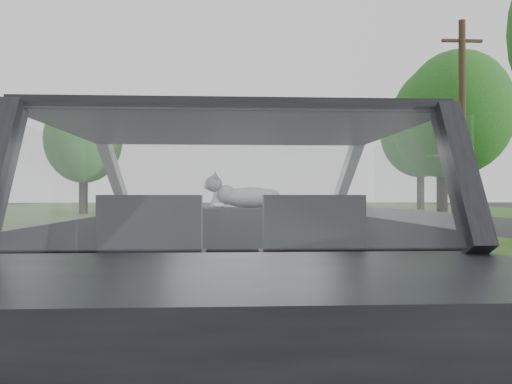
{
  "coord_description": "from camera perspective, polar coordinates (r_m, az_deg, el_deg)",
  "views": [
    {
      "loc": [
        -0.01,
        -2.84,
        1.09
      ],
      "look_at": [
        0.16,
        0.56,
        1.11
      ],
      "focal_mm": 35.0,
      "sensor_mm": 36.0,
      "label": 1
    }
  ],
  "objects": [
    {
      "name": "tree_1",
      "position": [
        24.4,
        22.01,
        5.84
      ],
      "size": [
        6.43,
        6.43,
        7.42
      ],
      "primitive_type": null,
      "rotation": [
        0.0,
        0.0,
        0.4
      ],
      "color": "#1F5E16",
      "rests_on": "ground"
    },
    {
      "name": "highway_sign",
      "position": [
        30.62,
        10.31,
        -0.26
      ],
      "size": [
        0.28,
        0.91,
        2.27
      ],
      "primitive_type": "cube",
      "rotation": [
        0.0,
        0.0,
        0.22
      ],
      "color": "#1F6E36",
      "rests_on": "ground"
    },
    {
      "name": "passenger_seat",
      "position": [
        2.6,
        6.21,
        -4.97
      ],
      "size": [
        0.5,
        0.72,
        0.42
      ],
      "primitive_type": "cube",
      "color": "black",
      "rests_on": "subject_car"
    },
    {
      "name": "driver_seat",
      "position": [
        2.59,
        -11.6,
        -4.97
      ],
      "size": [
        0.5,
        0.72,
        0.42
      ],
      "primitive_type": "cube",
      "color": "black",
      "rests_on": "subject_car"
    },
    {
      "name": "tree_6",
      "position": [
        29.99,
        -19.12,
        3.82
      ],
      "size": [
        5.55,
        5.55,
        6.53
      ],
      "primitive_type": null,
      "rotation": [
        0.0,
        0.0,
        -0.36
      ],
      "color": "#1F5E16",
      "rests_on": "ground"
    },
    {
      "name": "other_car",
      "position": [
        23.96,
        -3.18,
        -1.39
      ],
      "size": [
        1.8,
        4.07,
        1.31
      ],
      "primitive_type": "imported",
      "rotation": [
        0.0,
        0.0,
        -0.06
      ],
      "color": "#9EA5B3",
      "rests_on": "ground"
    },
    {
      "name": "cat",
      "position": [
        3.46,
        -0.68,
        -0.47
      ],
      "size": [
        0.56,
        0.18,
        0.25
      ],
      "primitive_type": "ellipsoid",
      "rotation": [
        0.0,
        0.0,
        -0.01
      ],
      "color": "gray",
      "rests_on": "dashboard"
    },
    {
      "name": "utility_pole",
      "position": [
        18.88,
        22.5,
        7.28
      ],
      "size": [
        0.24,
        0.24,
        7.17
      ],
      "primitive_type": "cylinder",
      "rotation": [
        0.0,
        0.0,
        0.03
      ],
      "color": "#3B291D",
      "rests_on": "ground"
    },
    {
      "name": "tree_3",
      "position": [
        38.78,
        18.29,
        4.58
      ],
      "size": [
        6.18,
        6.18,
        8.82
      ],
      "primitive_type": null,
      "rotation": [
        0.0,
        0.0,
        0.06
      ],
      "color": "#1F5E16",
      "rests_on": "ground"
    },
    {
      "name": "guardrail",
      "position": [
        13.56,
        15.56,
        -2.49
      ],
      "size": [
        0.05,
        90.0,
        0.32
      ],
      "primitive_type": "cube",
      "color": "gray",
      "rests_on": "ground"
    },
    {
      "name": "subject_car",
      "position": [
        2.87,
        -2.72,
        -7.64
      ],
      "size": [
        1.8,
        4.0,
        1.45
      ],
      "primitive_type": "cube",
      "color": "black",
      "rests_on": "ground"
    },
    {
      "name": "dashboard",
      "position": [
        3.48,
        -2.77,
        -4.29
      ],
      "size": [
        1.58,
        0.45,
        0.3
      ],
      "primitive_type": "cube",
      "color": "black",
      "rests_on": "subject_car"
    },
    {
      "name": "tree_2",
      "position": [
        25.16,
        20.48,
        5.25
      ],
      "size": [
        5.27,
        5.27,
        7.07
      ],
      "primitive_type": null,
      "rotation": [
        0.0,
        0.0,
        -0.14
      ],
      "color": "#1F5E16",
      "rests_on": "ground"
    },
    {
      "name": "steering_wheel",
      "position": [
        3.2,
        -9.94,
        -3.37
      ],
      "size": [
        0.36,
        0.36,
        0.04
      ],
      "primitive_type": "torus",
      "color": "black",
      "rests_on": "dashboard"
    }
  ]
}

